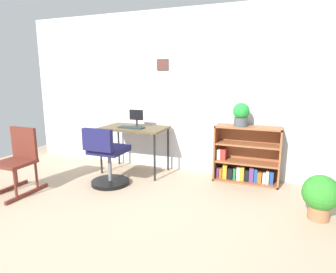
{
  "coord_description": "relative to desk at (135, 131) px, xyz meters",
  "views": [
    {
      "loc": [
        1.57,
        -2.06,
        1.46
      ],
      "look_at": [
        0.23,
        1.32,
        0.7
      ],
      "focal_mm": 30.79,
      "sensor_mm": 36.0,
      "label": 1
    }
  ],
  "objects": [
    {
      "name": "keyboard",
      "position": [
        0.0,
        -0.1,
        0.07
      ],
      "size": [
        0.39,
        0.14,
        0.02
      ],
      "primitive_type": "cube",
      "color": "#1D2C32",
      "rests_on": "desk"
    },
    {
      "name": "rocking_chair",
      "position": [
        -1.0,
        -1.24,
        -0.22
      ],
      "size": [
        0.42,
        0.64,
        0.82
      ],
      "color": "maroon",
      "rests_on": "ground_plane"
    },
    {
      "name": "bookshelf_low",
      "position": [
        1.64,
        0.21,
        -0.3
      ],
      "size": [
        0.88,
        0.3,
        0.79
      ],
      "color": "#955835",
      "rests_on": "ground_plane"
    },
    {
      "name": "potted_plant_on_shelf",
      "position": [
        1.55,
        0.16,
        0.31
      ],
      "size": [
        0.22,
        0.22,
        0.32
      ],
      "color": "#474C51",
      "rests_on": "bookshelf_low"
    },
    {
      "name": "monitor",
      "position": [
        0.02,
        0.04,
        0.18
      ],
      "size": [
        0.22,
        0.18,
        0.26
      ],
      "color": "#262628",
      "rests_on": "desk"
    },
    {
      "name": "desk",
      "position": [
        0.0,
        0.0,
        0.0
      ],
      "size": [
        0.97,
        0.59,
        0.71
      ],
      "color": "brown",
      "rests_on": "ground_plane"
    },
    {
      "name": "wall_back",
      "position": [
        0.48,
        0.41,
        0.57
      ],
      "size": [
        5.2,
        0.12,
        2.43
      ],
      "color": "silver",
      "rests_on": "ground_plane"
    },
    {
      "name": "potted_plant_floor",
      "position": [
        2.49,
        -0.65,
        -0.38
      ],
      "size": [
        0.37,
        0.37,
        0.47
      ],
      "color": "#9E6642",
      "rests_on": "ground_plane"
    },
    {
      "name": "office_chair",
      "position": [
        -0.07,
        -0.65,
        -0.29
      ],
      "size": [
        0.52,
        0.55,
        0.82
      ],
      "color": "black",
      "rests_on": "ground_plane"
    },
    {
      "name": "ground_plane",
      "position": [
        0.48,
        -1.74,
        -0.65
      ],
      "size": [
        6.24,
        6.24,
        0.0
      ],
      "primitive_type": "plane",
      "color": "tan"
    }
  ]
}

